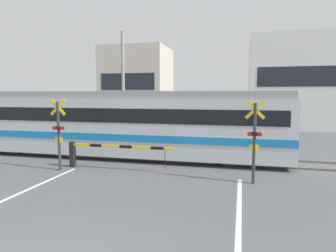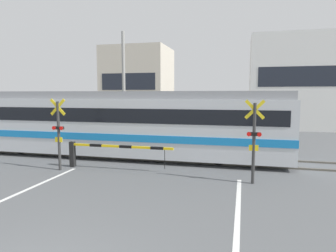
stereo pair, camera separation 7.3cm
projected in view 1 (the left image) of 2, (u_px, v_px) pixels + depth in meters
rail_track_near at (165, 161)px, 13.74m from camera, size 50.00×0.10×0.08m
rail_track_far at (172, 155)px, 15.12m from camera, size 50.00×0.10×0.08m
commuter_train at (117, 122)px, 14.89m from camera, size 16.47×2.92×3.23m
crossing_barrier_near at (100, 150)px, 12.42m from camera, size 4.53×0.20×1.08m
crossing_barrier_far at (222, 136)px, 16.69m from camera, size 4.53×0.20×1.08m
crossing_signal_left at (59, 131)px, 12.07m from camera, size 0.68×0.15×2.92m
crossing_signal_right at (254, 138)px, 10.26m from camera, size 0.68×0.15×2.92m
pedestrian at (164, 128)px, 19.32m from camera, size 0.38×0.22×1.62m
building_left_of_street at (137, 86)px, 30.67m from camera, size 6.31×5.57×7.74m
building_right_of_street at (292, 83)px, 27.12m from camera, size 7.50×5.57×8.21m
utility_pole_streetside at (123, 86)px, 20.43m from camera, size 0.22×0.22×7.28m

